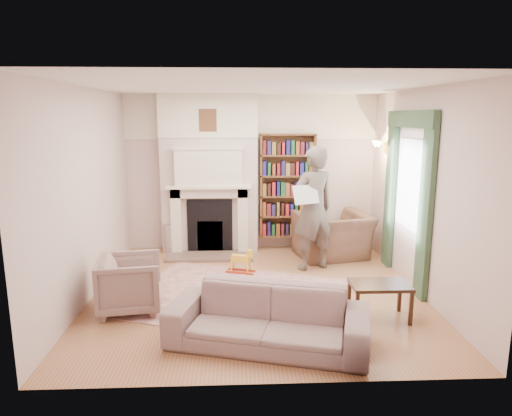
{
  "coord_description": "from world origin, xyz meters",
  "views": [
    {
      "loc": [
        -0.28,
        -6.03,
        2.42
      ],
      "look_at": [
        0.0,
        0.25,
        1.15
      ],
      "focal_mm": 32.0,
      "sensor_mm": 36.0,
      "label": 1
    }
  ],
  "objects_px": {
    "armchair_left": "(130,284)",
    "coffee_table": "(379,301)",
    "man_reading": "(313,209)",
    "armchair_reading": "(332,236)",
    "paraffin_heater": "(171,238)",
    "bookcase": "(287,186)",
    "rocking_horse": "(240,261)",
    "sofa": "(268,318)"
  },
  "relations": [
    {
      "from": "armchair_left",
      "to": "coffee_table",
      "type": "bearing_deg",
      "value": -105.65
    },
    {
      "from": "armchair_left",
      "to": "man_reading",
      "type": "bearing_deg",
      "value": -68.17
    },
    {
      "from": "armchair_reading",
      "to": "paraffin_heater",
      "type": "distance_m",
      "value": 2.86
    },
    {
      "from": "bookcase",
      "to": "armchair_left",
      "type": "bearing_deg",
      "value": -130.57
    },
    {
      "from": "man_reading",
      "to": "rocking_horse",
      "type": "xyz_separation_m",
      "value": [
        -1.15,
        -0.17,
        -0.79
      ]
    },
    {
      "from": "armchair_reading",
      "to": "armchair_left",
      "type": "distance_m",
      "value": 3.66
    },
    {
      "from": "man_reading",
      "to": "paraffin_heater",
      "type": "relative_size",
      "value": 3.59
    },
    {
      "from": "rocking_horse",
      "to": "bookcase",
      "type": "bearing_deg",
      "value": 75.11
    },
    {
      "from": "sofa",
      "to": "man_reading",
      "type": "height_order",
      "value": "man_reading"
    },
    {
      "from": "paraffin_heater",
      "to": "rocking_horse",
      "type": "distance_m",
      "value": 1.67
    },
    {
      "from": "rocking_horse",
      "to": "paraffin_heater",
      "type": "bearing_deg",
      "value": 156.14
    },
    {
      "from": "sofa",
      "to": "man_reading",
      "type": "bearing_deg",
      "value": 85.7
    },
    {
      "from": "armchair_reading",
      "to": "paraffin_heater",
      "type": "relative_size",
      "value": 2.16
    },
    {
      "from": "armchair_reading",
      "to": "man_reading",
      "type": "xyz_separation_m",
      "value": [
        -0.45,
        -0.6,
        0.6
      ]
    },
    {
      "from": "armchair_reading",
      "to": "man_reading",
      "type": "height_order",
      "value": "man_reading"
    },
    {
      "from": "armchair_reading",
      "to": "paraffin_heater",
      "type": "height_order",
      "value": "armchair_reading"
    },
    {
      "from": "armchair_left",
      "to": "rocking_horse",
      "type": "bearing_deg",
      "value": -55.16
    },
    {
      "from": "coffee_table",
      "to": "paraffin_heater",
      "type": "xyz_separation_m",
      "value": [
        -2.9,
        2.82,
        0.05
      ]
    },
    {
      "from": "sofa",
      "to": "paraffin_heater",
      "type": "xyz_separation_m",
      "value": [
        -1.5,
        3.41,
        -0.03
      ]
    },
    {
      "from": "rocking_horse",
      "to": "coffee_table",
      "type": "bearing_deg",
      "value": -27.62
    },
    {
      "from": "sofa",
      "to": "paraffin_heater",
      "type": "height_order",
      "value": "sofa"
    },
    {
      "from": "armchair_left",
      "to": "coffee_table",
      "type": "distance_m",
      "value": 3.09
    },
    {
      "from": "bookcase",
      "to": "armchair_left",
      "type": "xyz_separation_m",
      "value": [
        -2.27,
        -2.65,
        -0.82
      ]
    },
    {
      "from": "man_reading",
      "to": "rocking_horse",
      "type": "height_order",
      "value": "man_reading"
    },
    {
      "from": "paraffin_heater",
      "to": "rocking_horse",
      "type": "relative_size",
      "value": 1.24
    },
    {
      "from": "man_reading",
      "to": "bookcase",
      "type": "bearing_deg",
      "value": -99.61
    },
    {
      "from": "armchair_reading",
      "to": "rocking_horse",
      "type": "xyz_separation_m",
      "value": [
        -1.6,
        -0.77,
        -0.19
      ]
    },
    {
      "from": "coffee_table",
      "to": "rocking_horse",
      "type": "xyz_separation_m",
      "value": [
        -1.66,
        1.71,
        -0.03
      ]
    },
    {
      "from": "armchair_left",
      "to": "man_reading",
      "type": "distance_m",
      "value": 3.02
    },
    {
      "from": "bookcase",
      "to": "armchair_reading",
      "type": "bearing_deg",
      "value": -37.73
    },
    {
      "from": "sofa",
      "to": "rocking_horse",
      "type": "distance_m",
      "value": 2.32
    },
    {
      "from": "armchair_reading",
      "to": "bookcase",
      "type": "bearing_deg",
      "value": -49.65
    },
    {
      "from": "paraffin_heater",
      "to": "rocking_horse",
      "type": "xyz_separation_m",
      "value": [
        1.24,
        -1.12,
        -0.08
      ]
    },
    {
      "from": "sofa",
      "to": "rocking_horse",
      "type": "xyz_separation_m",
      "value": [
        -0.27,
        2.3,
        -0.11
      ]
    },
    {
      "from": "rocking_horse",
      "to": "sofa",
      "type": "bearing_deg",
      "value": -65.18
    },
    {
      "from": "man_reading",
      "to": "coffee_table",
      "type": "distance_m",
      "value": 2.09
    },
    {
      "from": "sofa",
      "to": "rocking_horse",
      "type": "height_order",
      "value": "sofa"
    },
    {
      "from": "rocking_horse",
      "to": "man_reading",
      "type": "bearing_deg",
      "value": 26.55
    },
    {
      "from": "paraffin_heater",
      "to": "man_reading",
      "type": "bearing_deg",
      "value": -21.61
    },
    {
      "from": "bookcase",
      "to": "man_reading",
      "type": "distance_m",
      "value": 1.21
    },
    {
      "from": "bookcase",
      "to": "armchair_left",
      "type": "distance_m",
      "value": 3.59
    },
    {
      "from": "sofa",
      "to": "paraffin_heater",
      "type": "relative_size",
      "value": 3.85
    }
  ]
}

